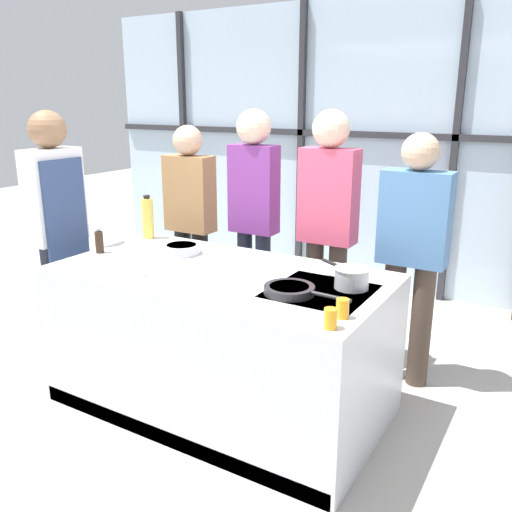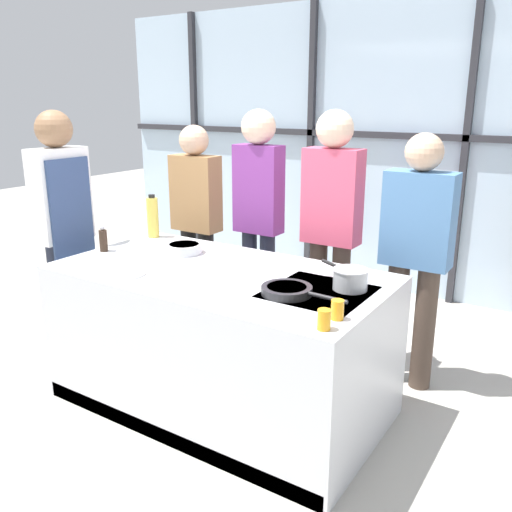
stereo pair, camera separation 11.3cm
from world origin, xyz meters
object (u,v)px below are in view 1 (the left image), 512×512
at_px(chef, 58,221).
at_px(spectator_center_right, 328,220).
at_px(juice_glass_near, 331,319).
at_px(juice_glass_far, 342,309).
at_px(mixing_bowl, 182,249).
at_px(spectator_center_left, 254,209).
at_px(saucepan, 351,277).
at_px(spectator_far_right, 413,246).
at_px(white_plate, 126,275).
at_px(pepper_grinder, 99,241).
at_px(spectator_far_left, 190,215).
at_px(frying_pan, 290,290).
at_px(oil_bottle, 148,218).

xyz_separation_m(chef, spectator_center_right, (1.63, 0.95, 0.01)).
relative_size(juice_glass_near, juice_glass_far, 1.00).
height_order(chef, mixing_bowl, chef).
relative_size(spectator_center_left, saucepan, 5.51).
bearing_deg(saucepan, spectator_center_left, 144.37).
height_order(spectator_far_right, white_plate, spectator_far_right).
bearing_deg(pepper_grinder, white_plate, -29.33).
bearing_deg(spectator_far_left, spectator_center_right, -180.00).
relative_size(spectator_far_left, spectator_far_right, 1.00).
distance_m(spectator_center_left, pepper_grinder, 1.15).
xyz_separation_m(chef, pepper_grinder, (0.42, -0.02, -0.08)).
height_order(frying_pan, saucepan, saucepan).
distance_m(spectator_far_left, juice_glass_far, 2.16).
bearing_deg(saucepan, spectator_far_right, 81.39).
xyz_separation_m(mixing_bowl, juice_glass_near, (1.33, -0.62, 0.01)).
distance_m(oil_bottle, juice_glass_near, 1.99).
xyz_separation_m(saucepan, white_plate, (-1.19, -0.48, -0.05)).
bearing_deg(spectator_center_right, oil_bottle, 22.73).
bearing_deg(spectator_far_right, white_plate, 43.78).
bearing_deg(oil_bottle, white_plate, -56.81).
xyz_separation_m(frying_pan, oil_bottle, (-1.44, 0.52, 0.13)).
height_order(spectator_far_left, oil_bottle, spectator_far_left).
relative_size(spectator_center_right, oil_bottle, 5.69).
distance_m(chef, juice_glass_near, 2.27).
bearing_deg(juice_glass_far, spectator_far_left, 146.50).
relative_size(frying_pan, saucepan, 1.48).
distance_m(chef, pepper_grinder, 0.43).
distance_m(white_plate, oil_bottle, 0.91).
height_order(pepper_grinder, juice_glass_near, pepper_grinder).
relative_size(mixing_bowl, juice_glass_far, 2.55).
bearing_deg(spectator_center_right, spectator_far_right, -180.00).
relative_size(chef, pepper_grinder, 10.17).
xyz_separation_m(spectator_far_left, mixing_bowl, (0.47, -0.71, -0.05)).
relative_size(chef, spectator_center_left, 1.00).
relative_size(spectator_center_right, saucepan, 5.52).
bearing_deg(pepper_grinder, frying_pan, -2.15).
distance_m(spectator_center_right, pepper_grinder, 1.56).
height_order(chef, oil_bottle, chef).
bearing_deg(spectator_center_right, saucepan, 121.88).
relative_size(frying_pan, juice_glass_far, 5.15).
xyz_separation_m(frying_pan, white_plate, (-0.95, -0.23, -0.02)).
xyz_separation_m(pepper_grinder, juice_glass_near, (1.81, -0.36, -0.03)).
bearing_deg(spectator_far_right, juice_glass_near, 90.00).
xyz_separation_m(juice_glass_near, juice_glass_far, (0.00, 0.14, 0.00)).
bearing_deg(juice_glass_near, oil_bottle, 155.28).
bearing_deg(frying_pan, saucepan, 46.29).
bearing_deg(saucepan, spectator_center_right, 121.88).
bearing_deg(pepper_grinder, spectator_far_right, 28.24).
distance_m(spectator_center_right, oil_bottle, 1.30).
height_order(spectator_center_left, mixing_bowl, spectator_center_left).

